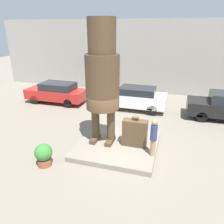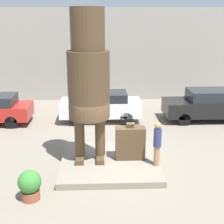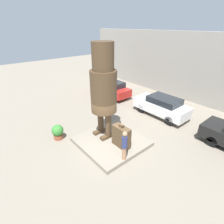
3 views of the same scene
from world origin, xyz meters
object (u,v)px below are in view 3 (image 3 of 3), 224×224
object	(u,v)px
tourist	(124,145)
parked_car_red	(111,88)
parked_car_white	(162,106)
giant_suitcase	(121,137)
statue_figure	(104,86)
planter_pot	(58,132)

from	to	relation	value
tourist	parked_car_red	size ratio (longest dim) A/B	0.38
parked_car_white	giant_suitcase	bearing A→B (deg)	101.26
statue_figure	parked_car_red	world-z (taller)	statue_figure
giant_suitcase	planter_pot	xyz separation A→B (m)	(-3.31, -2.31, -0.35)
statue_figure	parked_car_red	xyz separation A→B (m)	(-5.41, 4.99, -2.65)
parked_car_red	parked_car_white	world-z (taller)	parked_car_white
statue_figure	giant_suitcase	size ratio (longest dim) A/B	3.82
giant_suitcase	tourist	size ratio (longest dim) A/B	0.87
tourist	planter_pot	xyz separation A→B (m)	(-4.22, -1.68, -0.63)
giant_suitcase	statue_figure	bearing A→B (deg)	-179.53
statue_figure	planter_pot	xyz separation A→B (m)	(-1.79, -2.30, -2.95)
giant_suitcase	parked_car_red	size ratio (longest dim) A/B	0.33
parked_car_red	planter_pot	distance (m)	8.14
statue_figure	giant_suitcase	bearing A→B (deg)	0.47
statue_figure	parked_car_white	distance (m)	5.88
giant_suitcase	parked_car_white	bearing A→B (deg)	101.26
statue_figure	tourist	size ratio (longest dim) A/B	3.32
parked_car_red	planter_pot	bearing A→B (deg)	116.40
tourist	parked_car_white	bearing A→B (deg)	108.38
parked_car_red	parked_car_white	bearing A→B (deg)	-177.50
parked_car_white	tourist	bearing A→B (deg)	108.38
giant_suitcase	planter_pot	world-z (taller)	giant_suitcase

